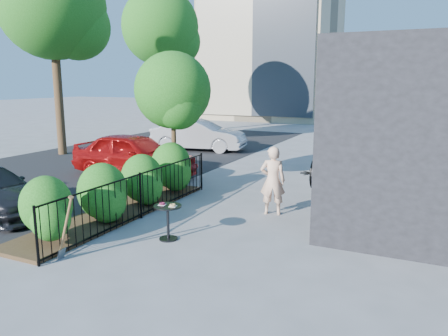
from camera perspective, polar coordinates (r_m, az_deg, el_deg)
The scene contains 13 objects.
ground at distance 9.73m, azimuth -3.48°, elevation -7.71°, with size 120.00×120.00×0.00m, color gray.
fence at distance 10.34m, azimuth -10.84°, elevation -3.49°, with size 0.05×6.05×1.10m.
planting_bed at distance 10.90m, azimuth -13.74°, elevation -5.69°, with size 1.30×6.00×0.08m, color #382616.
shrubs at distance 10.74m, azimuth -13.15°, elevation -2.26°, with size 1.10×5.60×1.24m.
patio_tree at distance 12.71m, azimuth -6.56°, elevation 9.44°, with size 2.20×2.20×3.94m.
street at distance 16.22m, azimuth -20.35°, elevation -0.62°, with size 9.00×30.00×0.01m, color black.
street_tree_near at distance 20.26m, azimuth -21.47°, elevation 18.40°, with size 4.40×4.40×8.28m.
street_tree_far at distance 26.43m, azimuth -8.26°, elevation 17.22°, with size 4.40×4.40×8.28m.
cafe_table at distance 8.91m, azimuth -7.34°, elevation -6.25°, with size 0.57×0.57×0.76m.
woman at distance 10.48m, azimuth 6.38°, elevation -1.64°, with size 0.60×0.40×1.66m, color beige.
shovel at distance 8.31m, azimuth -20.08°, elevation -7.79°, with size 0.43×0.16×1.25m.
car_red at distance 14.83m, azimuth -11.69°, elevation 1.67°, with size 1.74×4.33×1.48m, color #A60E0D.
car_silver at distance 20.13m, azimuth -3.37°, elevation 4.32°, with size 1.50×4.31×1.42m, color #ACACB1.
Camera 1 is at (4.44, -8.05, 3.18)m, focal length 35.00 mm.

